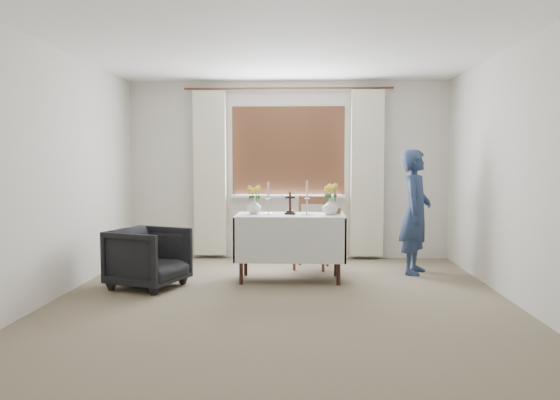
# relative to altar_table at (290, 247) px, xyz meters

# --- Properties ---
(ground) EXTENTS (5.00, 5.00, 0.00)m
(ground) POSITION_rel_altar_table_xyz_m (-0.06, -0.99, -0.38)
(ground) COLOR #826F59
(ground) RESTS_ON ground
(altar_table) EXTENTS (1.24, 0.64, 0.76)m
(altar_table) POSITION_rel_altar_table_xyz_m (0.00, 0.00, 0.00)
(altar_table) COLOR silver
(altar_table) RESTS_ON ground
(wooden_chair) EXTENTS (0.50, 0.50, 0.93)m
(wooden_chair) POSITION_rel_altar_table_xyz_m (0.25, 0.71, 0.08)
(wooden_chair) COLOR brown
(wooden_chair) RESTS_ON ground
(armchair) EXTENTS (0.92, 0.91, 0.65)m
(armchair) POSITION_rel_altar_table_xyz_m (-1.52, -0.43, -0.05)
(armchair) COLOR black
(armchair) RESTS_ON ground
(person) EXTENTS (0.55, 0.65, 1.51)m
(person) POSITION_rel_altar_table_xyz_m (1.52, 0.45, 0.37)
(person) COLOR navy
(person) RESTS_ON ground
(radiator) EXTENTS (1.10, 0.10, 0.60)m
(radiator) POSITION_rel_altar_table_xyz_m (-0.06, 1.43, -0.08)
(radiator) COLOR silver
(radiator) RESTS_ON ground
(wooden_cross) EXTENTS (0.13, 0.10, 0.26)m
(wooden_cross) POSITION_rel_altar_table_xyz_m (-0.00, 0.01, 0.51)
(wooden_cross) COLOR black
(wooden_cross) RESTS_ON altar_table
(candlestick_left) EXTENTS (0.14, 0.14, 0.37)m
(candlestick_left) POSITION_rel_altar_table_xyz_m (-0.25, 0.03, 0.57)
(candlestick_left) COLOR silver
(candlestick_left) RESTS_ON altar_table
(candlestick_right) EXTENTS (0.12, 0.12, 0.39)m
(candlestick_right) POSITION_rel_altar_table_xyz_m (0.19, -0.04, 0.58)
(candlestick_right) COLOR silver
(candlestick_right) RESTS_ON altar_table
(flower_vase_left) EXTENTS (0.19, 0.19, 0.17)m
(flower_vase_left) POSITION_rel_altar_table_xyz_m (-0.42, 0.08, 0.47)
(flower_vase_left) COLOR silver
(flower_vase_left) RESTS_ON altar_table
(flower_vase_right) EXTENTS (0.22, 0.22, 0.19)m
(flower_vase_right) POSITION_rel_altar_table_xyz_m (0.46, -0.01, 0.47)
(flower_vase_right) COLOR silver
(flower_vase_right) RESTS_ON altar_table
(wicker_basket) EXTENTS (0.22, 0.22, 0.07)m
(wicker_basket) POSITION_rel_altar_table_xyz_m (0.50, 0.16, 0.41)
(wicker_basket) COLOR brown
(wicker_basket) RESTS_ON altar_table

